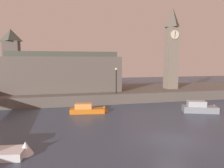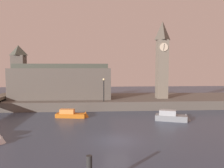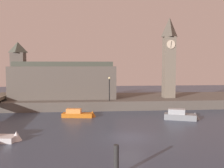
# 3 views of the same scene
# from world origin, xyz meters

# --- Properties ---
(ground_plane) EXTENTS (120.00, 120.00, 0.00)m
(ground_plane) POSITION_xyz_m (0.00, 0.00, 0.00)
(ground_plane) COLOR #384256
(far_embankment) EXTENTS (70.00, 12.00, 1.50)m
(far_embankment) POSITION_xyz_m (0.00, 20.00, 0.75)
(far_embankment) COLOR #5B544C
(far_embankment) RESTS_ON ground
(clock_tower) EXTENTS (2.08, 2.13, 13.80)m
(clock_tower) POSITION_xyz_m (9.75, 18.16, 8.66)
(clock_tower) COLOR slate
(clock_tower) RESTS_ON far_embankment
(parliament_hall) EXTENTS (17.57, 6.33, 9.53)m
(parliament_hall) POSITION_xyz_m (-8.82, 19.49, 4.59)
(parliament_hall) COLOR #5B544C
(parliament_hall) RESTS_ON far_embankment
(streetlamp) EXTENTS (0.36, 0.36, 3.80)m
(streetlamp) POSITION_xyz_m (-0.85, 14.89, 3.88)
(streetlamp) COLOR black
(streetlamp) RESTS_ON far_embankment
(mooring_post_left) EXTENTS (0.34, 0.34, 2.10)m
(mooring_post_left) POSITION_xyz_m (-2.25, -8.48, 1.05)
(mooring_post_left) COLOR #2C2C2C
(mooring_post_left) RESTS_ON ground
(boat_cruiser_grey) EXTENTS (5.11, 2.88, 1.51)m
(boat_cruiser_grey) POSITION_xyz_m (8.30, 7.39, 0.52)
(boat_cruiser_grey) COLOR gray
(boat_cruiser_grey) RESTS_ON ground
(boat_patrol_orange) EXTENTS (4.89, 1.85, 1.40)m
(boat_patrol_orange) POSITION_xyz_m (-5.22, 10.12, 0.42)
(boat_patrol_orange) COLOR orange
(boat_patrol_orange) RESTS_ON ground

